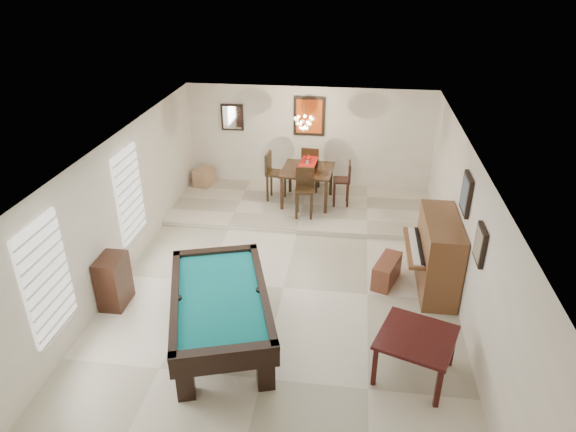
% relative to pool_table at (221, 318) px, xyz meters
% --- Properties ---
extents(ground_plane, '(6.00, 9.00, 0.02)m').
position_rel_pool_table_xyz_m(ground_plane, '(0.74, 1.54, -0.44)').
color(ground_plane, beige).
extents(wall_back, '(6.00, 0.04, 2.60)m').
position_rel_pool_table_xyz_m(wall_back, '(0.74, 6.04, 0.87)').
color(wall_back, silver).
rests_on(wall_back, ground_plane).
extents(wall_left, '(0.04, 9.00, 2.60)m').
position_rel_pool_table_xyz_m(wall_left, '(-2.26, 1.54, 0.87)').
color(wall_left, silver).
rests_on(wall_left, ground_plane).
extents(wall_right, '(0.04, 9.00, 2.60)m').
position_rel_pool_table_xyz_m(wall_right, '(3.74, 1.54, 0.87)').
color(wall_right, silver).
rests_on(wall_right, ground_plane).
extents(ceiling, '(6.00, 9.00, 0.04)m').
position_rel_pool_table_xyz_m(ceiling, '(0.74, 1.54, 2.17)').
color(ceiling, white).
rests_on(ceiling, wall_back).
extents(dining_step, '(6.00, 2.50, 0.12)m').
position_rel_pool_table_xyz_m(dining_step, '(0.74, 4.79, -0.37)').
color(dining_step, beige).
rests_on(dining_step, ground_plane).
extents(window_left_front, '(0.06, 1.00, 1.70)m').
position_rel_pool_table_xyz_m(window_left_front, '(-2.23, -0.66, 0.97)').
color(window_left_front, white).
rests_on(window_left_front, wall_left).
extents(window_left_rear, '(0.06, 1.00, 1.70)m').
position_rel_pool_table_xyz_m(window_left_rear, '(-2.23, 2.14, 0.97)').
color(window_left_rear, white).
rests_on(window_left_rear, wall_left).
extents(pool_table, '(2.12, 2.90, 0.87)m').
position_rel_pool_table_xyz_m(pool_table, '(0.00, 0.00, 0.00)').
color(pool_table, black).
rests_on(pool_table, ground_plane).
extents(square_table, '(1.28, 1.28, 0.69)m').
position_rel_pool_table_xyz_m(square_table, '(2.86, -0.33, -0.09)').
color(square_table, black).
rests_on(square_table, ground_plane).
extents(upright_piano, '(0.91, 1.63, 1.36)m').
position_rel_pool_table_xyz_m(upright_piano, '(3.27, 1.93, 0.24)').
color(upright_piano, brown).
rests_on(upright_piano, ground_plane).
extents(piano_bench, '(0.58, 0.88, 0.46)m').
position_rel_pool_table_xyz_m(piano_bench, '(2.57, 1.98, -0.20)').
color(piano_bench, brown).
rests_on(piano_bench, ground_plane).
extents(apothecary_chest, '(0.40, 0.60, 0.91)m').
position_rel_pool_table_xyz_m(apothecary_chest, '(-2.04, 0.71, 0.02)').
color(apothecary_chest, black).
rests_on(apothecary_chest, ground_plane).
extents(dining_table, '(1.22, 1.22, 0.96)m').
position_rel_pool_table_xyz_m(dining_table, '(0.82, 4.95, 0.16)').
color(dining_table, black).
rests_on(dining_table, dining_step).
extents(flower_vase, '(0.15, 0.15, 0.21)m').
position_rel_pool_table_xyz_m(flower_vase, '(0.82, 4.95, 0.75)').
color(flower_vase, '#B01D0F').
rests_on(flower_vase, dining_table).
extents(dining_chair_south, '(0.42, 0.42, 1.09)m').
position_rel_pool_table_xyz_m(dining_chair_south, '(0.83, 4.21, 0.23)').
color(dining_chair_south, black).
rests_on(dining_chair_south, dining_step).
extents(dining_chair_north, '(0.46, 0.46, 1.14)m').
position_rel_pool_table_xyz_m(dining_chair_north, '(0.84, 5.69, 0.26)').
color(dining_chair_north, black).
rests_on(dining_chair_north, dining_step).
extents(dining_chair_west, '(0.47, 0.47, 1.16)m').
position_rel_pool_table_xyz_m(dining_chair_west, '(0.08, 5.00, 0.27)').
color(dining_chair_west, black).
rests_on(dining_chair_west, dining_step).
extents(dining_chair_east, '(0.41, 0.41, 1.04)m').
position_rel_pool_table_xyz_m(dining_chair_east, '(1.61, 4.94, 0.21)').
color(dining_chair_east, black).
rests_on(dining_chair_east, dining_step).
extents(corner_bench, '(0.49, 0.56, 0.44)m').
position_rel_pool_table_xyz_m(corner_bench, '(-1.87, 5.60, -0.09)').
color(corner_bench, tan).
rests_on(corner_bench, dining_step).
extents(chandelier, '(0.44, 0.44, 0.60)m').
position_rel_pool_table_xyz_m(chandelier, '(0.74, 4.74, 1.77)').
color(chandelier, '#FFE5B2').
rests_on(chandelier, ceiling).
extents(back_painting, '(0.75, 0.06, 0.95)m').
position_rel_pool_table_xyz_m(back_painting, '(0.74, 6.00, 1.47)').
color(back_painting, '#D84C14').
rests_on(back_painting, wall_back).
extents(back_mirror, '(0.55, 0.06, 0.65)m').
position_rel_pool_table_xyz_m(back_mirror, '(-1.16, 6.00, 1.37)').
color(back_mirror, white).
rests_on(back_mirror, wall_back).
extents(right_picture_upper, '(0.06, 0.55, 0.65)m').
position_rel_pool_table_xyz_m(right_picture_upper, '(3.70, 1.84, 1.47)').
color(right_picture_upper, slate).
rests_on(right_picture_upper, wall_right).
extents(right_picture_lower, '(0.06, 0.45, 0.55)m').
position_rel_pool_table_xyz_m(right_picture_lower, '(3.70, 0.54, 1.27)').
color(right_picture_lower, gray).
rests_on(right_picture_lower, wall_right).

